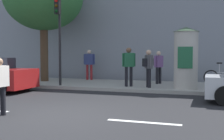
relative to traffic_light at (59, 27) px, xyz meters
The scene contains 11 objects.
ground_plane 6.60m from the traffic_light, 62.27° to the right, with size 80.00×80.00×0.00m, color #232326.
sidewalk_curb 4.34m from the traffic_light, 32.61° to the left, with size 36.00×4.00×0.15m, color #9E9B93.
lane_markings 6.60m from the traffic_light, 62.27° to the right, with size 25.80×0.16×0.01m.
building_backdrop 7.51m from the traffic_light, 67.84° to the left, with size 36.00×5.00×9.35m, color gray.
traffic_light is the anchor object (origin of this frame).
poster_column 6.00m from the traffic_light, ahead, with size 1.11×1.11×2.65m.
pedestrian_in_red_top 3.72m from the traffic_light, 11.49° to the left, with size 0.57×0.42×1.79m.
pedestrian_in_dark_shirt 4.57m from the traffic_light, ahead, with size 0.50×0.51×1.68m.
pedestrian_near_pole 5.25m from the traffic_light, 28.01° to the left, with size 0.51×0.52×1.65m.
pedestrian_with_backpack 3.72m from the traffic_light, 86.91° to the left, with size 0.67×0.30×1.75m.
bicycle_leaning 8.19m from the traffic_light, 19.11° to the left, with size 1.76×0.31×1.09m.
Camera 1 is at (3.72, -6.46, 1.62)m, focal length 44.50 mm.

